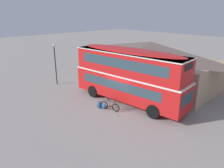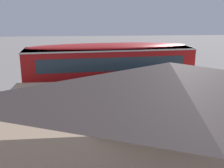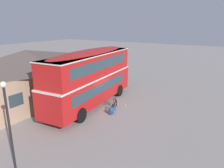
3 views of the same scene
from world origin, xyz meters
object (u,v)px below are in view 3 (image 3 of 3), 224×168
(backpack_on_ground, at_px, (111,111))
(street_lamp, at_px, (8,117))
(double_decker_bus, at_px, (91,76))
(touring_bicycle, at_px, (114,106))
(water_bottle_clear_plastic, at_px, (125,105))

(backpack_on_ground, relative_size, street_lamp, 0.13)
(backpack_on_ground, bearing_deg, street_lamp, 176.07)
(double_decker_bus, bearing_deg, touring_bicycle, -89.07)
(touring_bicycle, height_order, backpack_on_ground, touring_bicycle)
(touring_bicycle, relative_size, water_bottle_clear_plastic, 7.64)
(double_decker_bus, xyz_separation_m, street_lamp, (-8.80, -2.08, 0.13))
(water_bottle_clear_plastic, bearing_deg, backpack_on_ground, 177.04)
(water_bottle_clear_plastic, height_order, street_lamp, street_lamp)
(double_decker_bus, bearing_deg, backpack_on_ground, -108.21)
(double_decker_bus, height_order, water_bottle_clear_plastic, double_decker_bus)
(backpack_on_ground, distance_m, street_lamp, 8.33)
(water_bottle_clear_plastic, relative_size, street_lamp, 0.05)
(street_lamp, bearing_deg, water_bottle_clear_plastic, -3.73)
(backpack_on_ground, height_order, street_lamp, street_lamp)
(double_decker_bus, relative_size, street_lamp, 2.39)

